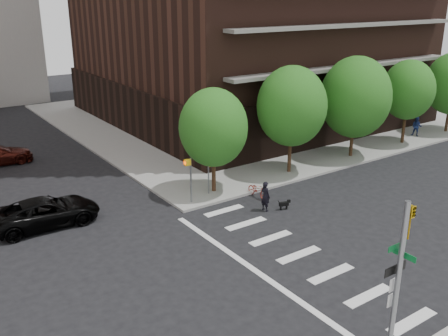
# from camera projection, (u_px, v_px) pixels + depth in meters

# --- Properties ---
(ground) EXTENTS (120.00, 120.00, 0.00)m
(ground) POSITION_uv_depth(u_px,v_px,m) (247.00, 275.00, 21.21)
(ground) COLOR black
(ground) RESTS_ON ground
(sidewalk_ne) EXTENTS (39.00, 33.00, 0.15)m
(sidewalk_ne) POSITION_uv_depth(u_px,v_px,m) (267.00, 111.00, 50.45)
(sidewalk_ne) COLOR gray
(sidewalk_ne) RESTS_ON ground
(crosswalk) EXTENTS (3.85, 13.00, 0.01)m
(crosswalk) POSITION_uv_depth(u_px,v_px,m) (286.00, 260.00, 22.40)
(crosswalk) COLOR silver
(crosswalk) RESTS_ON ground
(tree_a) EXTENTS (4.00, 4.00, 5.90)m
(tree_a) POSITION_uv_depth(u_px,v_px,m) (213.00, 128.00, 28.62)
(tree_a) COLOR #301E11
(tree_a) RESTS_ON sidewalk_ne
(tree_b) EXTENTS (4.50, 4.50, 6.65)m
(tree_b) POSITION_uv_depth(u_px,v_px,m) (292.00, 106.00, 31.69)
(tree_b) COLOR #301E11
(tree_b) RESTS_ON sidewalk_ne
(tree_c) EXTENTS (5.00, 5.00, 6.80)m
(tree_c) POSITION_uv_depth(u_px,v_px,m) (355.00, 97.00, 34.96)
(tree_c) COLOR #301E11
(tree_c) RESTS_ON sidewalk_ne
(tree_d) EXTENTS (4.00, 4.00, 6.20)m
(tree_d) POSITION_uv_depth(u_px,v_px,m) (408.00, 90.00, 38.23)
(tree_d) COLOR #301E11
(tree_d) RESTS_ON sidewalk_ne
(traffic_signal) EXTENTS (0.90, 0.75, 6.00)m
(traffic_signal) POSITION_uv_depth(u_px,v_px,m) (394.00, 312.00, 14.26)
(traffic_signal) COLOR slate
(traffic_signal) RESTS_ON sidewalk_s
(pedestrian_signal) EXTENTS (2.18, 0.67, 2.60)m
(pedestrian_signal) POSITION_uv_depth(u_px,v_px,m) (194.00, 172.00, 27.98)
(pedestrian_signal) COLOR slate
(pedestrian_signal) RESTS_ON sidewalk_ne
(parked_car_black) EXTENTS (2.63, 5.41, 1.48)m
(parked_car_black) POSITION_uv_depth(u_px,v_px,m) (47.00, 212.00, 25.53)
(parked_car_black) COLOR black
(parked_car_black) RESTS_ON ground
(scooter) EXTENTS (0.61, 1.68, 0.88)m
(scooter) POSITION_uv_depth(u_px,v_px,m) (258.00, 190.00, 29.20)
(scooter) COLOR maroon
(scooter) RESTS_ON ground
(dog_walker) EXTENTS (0.65, 0.45, 1.70)m
(dog_walker) POSITION_uv_depth(u_px,v_px,m) (265.00, 196.00, 27.25)
(dog_walker) COLOR black
(dog_walker) RESTS_ON ground
(dog) EXTENTS (0.65, 0.34, 0.55)m
(dog) POSITION_uv_depth(u_px,v_px,m) (284.00, 204.00, 27.53)
(dog) COLOR black
(dog) RESTS_ON ground
(pedestrian_far) EXTENTS (0.96, 0.86, 1.62)m
(pedestrian_far) POSITION_uv_depth(u_px,v_px,m) (417.00, 127.00, 41.10)
(pedestrian_far) COLOR navy
(pedestrian_far) RESTS_ON sidewalk_ne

